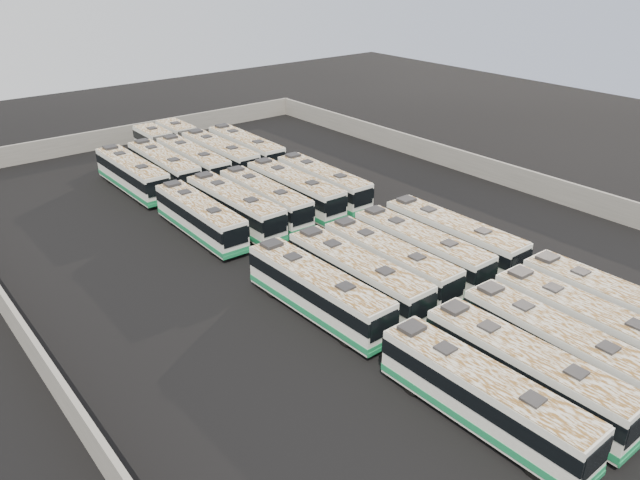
# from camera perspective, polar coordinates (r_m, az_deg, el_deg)

# --- Properties ---
(ground) EXTENTS (140.00, 140.00, 0.00)m
(ground) POSITION_cam_1_polar(r_m,az_deg,el_deg) (48.61, 0.63, -0.61)
(ground) COLOR black
(ground) RESTS_ON ground
(perimeter_wall) EXTENTS (45.20, 73.20, 2.20)m
(perimeter_wall) POSITION_cam_1_polar(r_m,az_deg,el_deg) (48.14, 0.63, 0.56)
(perimeter_wall) COLOR slate
(perimeter_wall) RESTS_ON ground
(bus_front_far_left) EXTENTS (2.61, 11.52, 3.24)m
(bus_front_far_left) POSITION_cam_1_polar(r_m,az_deg,el_deg) (31.90, 14.71, -13.62)
(bus_front_far_left) COLOR beige
(bus_front_far_left) RESTS_ON ground
(bus_front_left) EXTENTS (2.52, 11.56, 3.25)m
(bus_front_left) POSITION_cam_1_polar(r_m,az_deg,el_deg) (34.08, 18.33, -11.31)
(bus_front_left) COLOR beige
(bus_front_left) RESTS_ON ground
(bus_front_center) EXTENTS (2.75, 11.61, 3.26)m
(bus_front_center) POSITION_cam_1_polar(r_m,az_deg,el_deg) (36.44, 21.03, -9.16)
(bus_front_center) COLOR beige
(bus_front_center) RESTS_ON ground
(bus_front_right) EXTENTS (2.51, 11.52, 3.24)m
(bus_front_right) POSITION_cam_1_polar(r_m,az_deg,el_deg) (38.92, 23.32, -7.26)
(bus_front_right) COLOR beige
(bus_front_right) RESTS_ON ground
(bus_front_far_right) EXTENTS (2.52, 11.70, 3.29)m
(bus_front_far_right) POSITION_cam_1_polar(r_m,az_deg,el_deg) (41.33, 25.41, -5.68)
(bus_front_far_right) COLOR beige
(bus_front_far_right) RESTS_ON ground
(bus_midfront_far_left) EXTENTS (2.73, 11.69, 3.28)m
(bus_midfront_far_left) POSITION_cam_1_polar(r_m,az_deg,el_deg) (39.17, -0.19, -4.68)
(bus_midfront_far_left) COLOR beige
(bus_midfront_far_left) RESTS_ON ground
(bus_midfront_left) EXTENTS (2.56, 11.64, 3.27)m
(bus_midfront_left) POSITION_cam_1_polar(r_m,az_deg,el_deg) (40.96, 3.41, -3.30)
(bus_midfront_left) COLOR beige
(bus_midfront_left) RESTS_ON ground
(bus_midfront_center) EXTENTS (2.42, 11.25, 3.17)m
(bus_midfront_center) POSITION_cam_1_polar(r_m,az_deg,el_deg) (43.01, 6.36, -2.02)
(bus_midfront_center) COLOR beige
(bus_midfront_center) RESTS_ON ground
(bus_midfront_right) EXTENTS (2.50, 11.49, 3.23)m
(bus_midfront_right) POSITION_cam_1_polar(r_m,az_deg,el_deg) (45.05, 9.17, -0.83)
(bus_midfront_right) COLOR beige
(bus_midfront_right) RESTS_ON ground
(bus_midfront_far_right) EXTENTS (2.51, 11.76, 3.31)m
(bus_midfront_far_right) POSITION_cam_1_polar(r_m,az_deg,el_deg) (47.18, 12.06, 0.23)
(bus_midfront_far_right) COLOR beige
(bus_midfront_far_right) RESTS_ON ground
(bus_midback_far_left) EXTENTS (2.59, 11.31, 3.17)m
(bus_midback_far_left) POSITION_cam_1_polar(r_m,az_deg,el_deg) (50.80, -10.91, 2.10)
(bus_midback_far_left) COLOR beige
(bus_midback_far_left) RESTS_ON ground
(bus_midback_left) EXTENTS (2.58, 11.64, 3.27)m
(bus_midback_left) POSITION_cam_1_polar(r_m,az_deg,el_deg) (52.11, -7.81, 3.00)
(bus_midback_left) COLOR beige
(bus_midback_left) RESTS_ON ground
(bus_midback_center) EXTENTS (2.60, 11.26, 3.16)m
(bus_midback_center) POSITION_cam_1_polar(r_m,az_deg,el_deg) (53.69, -5.06, 3.76)
(bus_midback_center) COLOR beige
(bus_midback_center) RESTS_ON ground
(bus_midback_right) EXTENTS (2.47, 11.58, 3.26)m
(bus_midback_right) POSITION_cam_1_polar(r_m,az_deg,el_deg) (55.37, -2.33, 4.59)
(bus_midback_right) COLOR beige
(bus_midback_right) RESTS_ON ground
(bus_midback_far_right) EXTENTS (2.64, 11.36, 3.19)m
(bus_midback_far_right) POSITION_cam_1_polar(r_m,az_deg,el_deg) (57.18, 0.27, 5.25)
(bus_midback_far_right) COLOR beige
(bus_midback_far_right) RESTS_ON ground
(bus_back_far_left) EXTENTS (2.49, 11.63, 3.27)m
(bus_back_far_left) POSITION_cam_1_polar(r_m,az_deg,el_deg) (61.92, -16.80, 5.79)
(bus_back_far_left) COLOR beige
(bus_back_far_left) RESTS_ON ground
(bus_back_left) EXTENTS (2.76, 11.70, 3.28)m
(bus_back_left) POSITION_cam_1_polar(r_m,az_deg,el_deg) (63.13, -14.10, 6.48)
(bus_back_left) COLOR beige
(bus_back_left) RESTS_ON ground
(bus_back_center) EXTENTS (2.73, 17.90, 3.24)m
(bus_back_center) POSITION_cam_1_polar(r_m,az_deg,el_deg) (66.85, -12.75, 7.65)
(bus_back_center) COLOR beige
(bus_back_center) RESTS_ON ground
(bus_back_right) EXTENTS (2.52, 18.11, 3.28)m
(bus_back_right) POSITION_cam_1_polar(r_m,az_deg,el_deg) (68.28, -10.50, 8.24)
(bus_back_right) COLOR beige
(bus_back_right) RESTS_ON ground
(bus_back_far_right) EXTENTS (2.74, 11.75, 3.30)m
(bus_back_far_right) POSITION_cam_1_polar(r_m,az_deg,el_deg) (67.30, -6.81, 8.25)
(bus_back_far_right) COLOR beige
(bus_back_far_right) RESTS_ON ground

